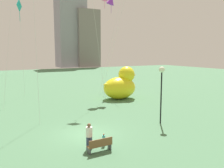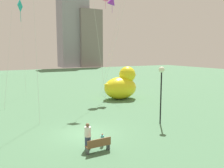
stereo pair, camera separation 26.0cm
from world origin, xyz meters
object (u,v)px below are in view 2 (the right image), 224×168
person_adult (88,135)px  kite_purple (112,1)px  lamppost (161,79)px  kite_teal (19,11)px  park_bench (98,145)px  person_child (102,139)px  giant_inflatable_duck (122,85)px

person_adult → kite_purple: (10.37, 15.93, 12.23)m
lamppost → kite_teal: (-9.47, 12.95, 6.83)m
kite_teal → park_bench: bearing=-81.9°
person_child → kite_purple: size_ratio=0.06×
park_bench → giant_inflatable_duck: bearing=54.6°
giant_inflatable_duck → kite_teal: size_ratio=0.44×
giant_inflatable_duck → kite_teal: 15.18m
park_bench → lamppost: bearing=20.9°
person_child → giant_inflatable_duck: (9.27, 13.18, 1.36)m
park_bench → kite_teal: 18.91m
kite_purple → giant_inflatable_duck: bearing=-90.9°
park_bench → kite_teal: kite_teal is taller
park_bench → kite_teal: size_ratio=0.14×
park_bench → person_adult: 0.98m
person_child → lamppost: lamppost is taller
person_adult → lamppost: 8.45m
lamppost → park_bench: bearing=-159.1°
person_child → kite_purple: (9.31, 15.91, 12.72)m
person_child → lamppost: size_ratio=0.17×
person_child → giant_inflatable_duck: giant_inflatable_duck is taller
person_adult → person_child: bearing=0.9°
person_child → giant_inflatable_duck: size_ratio=0.16×
park_bench → lamppost: (7.24, 2.77, 3.46)m
giant_inflatable_duck → lamppost: bearing=-103.5°
person_child → kite_teal: bearing=100.9°
park_bench → person_child: size_ratio=1.90×
lamppost → kite_purple: kite_purple is taller
lamppost → kite_teal: 17.43m
person_adult → giant_inflatable_duck: size_ratio=0.33×
lamppost → kite_teal: size_ratio=0.42×
person_adult → person_child: person_adult is taller
person_adult → person_child: size_ratio=2.03×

